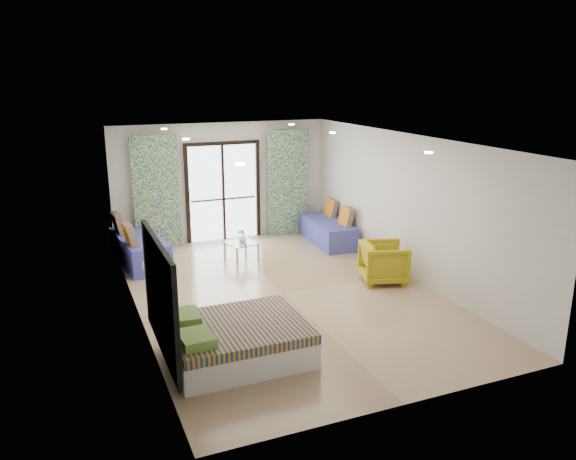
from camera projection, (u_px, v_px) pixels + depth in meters
name	position (u px, v px, depth m)	size (l,w,h in m)	color
floor	(284.00, 293.00, 9.91)	(5.00, 7.50, 0.01)	#987B5B
ceiling	(284.00, 140.00, 9.19)	(5.00, 7.50, 0.01)	silver
wall_back	(223.00, 182.00, 12.89)	(5.00, 0.01, 2.70)	silver
wall_front	(412.00, 298.00, 6.22)	(5.00, 0.01, 2.70)	silver
wall_left	(134.00, 235.00, 8.63)	(0.01, 7.50, 2.70)	silver
wall_right	(408.00, 207.00, 10.48)	(0.01, 7.50, 2.70)	silver
balcony_door	(223.00, 186.00, 12.89)	(1.76, 0.08, 2.28)	black
balcony_rail	(223.00, 199.00, 12.98)	(1.52, 0.03, 0.04)	#595451
curtain_left	(156.00, 193.00, 12.18)	(1.00, 0.10, 2.50)	white
curtain_right	(288.00, 183.00, 13.33)	(1.00, 0.10, 2.50)	white
downlight_a	(240.00, 164.00, 6.90)	(0.12, 0.12, 0.02)	#FFE0B2
downlight_b	(429.00, 152.00, 7.94)	(0.12, 0.12, 0.02)	#FFE0B2
downlight_c	(186.00, 139.00, 9.57)	(0.12, 0.12, 0.02)	#FFE0B2
downlight_d	(332.00, 133.00, 10.60)	(0.12, 0.12, 0.02)	#FFE0B2
downlight_e	(164.00, 129.00, 11.35)	(0.12, 0.12, 0.02)	#FFE0B2
downlight_f	(291.00, 124.00, 12.38)	(0.12, 0.12, 0.02)	#FFE0B2
headboard	(160.00, 297.00, 7.03)	(0.06, 2.10, 1.50)	black
switch_plate	(144.00, 266.00, 8.14)	(0.02, 0.10, 0.10)	silver
bed	(237.00, 340.00, 7.60)	(1.81, 1.48, 0.62)	silver
daybed_left	(138.00, 248.00, 11.45)	(1.01, 2.08, 0.99)	#404398
daybed_right	(328.00, 230.00, 12.85)	(0.84, 1.90, 0.92)	#404398
coffee_table	(241.00, 244.00, 11.59)	(0.70, 0.70, 0.67)	silver
vase	(243.00, 239.00, 11.56)	(0.16, 0.17, 0.16)	white
armchair	(384.00, 261.00, 10.39)	(0.79, 0.74, 0.82)	#AB9B16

